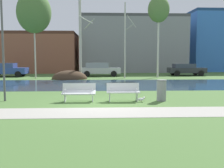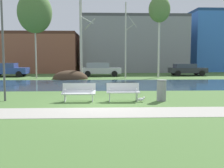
{
  "view_description": "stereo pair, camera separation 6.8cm",
  "coord_description": "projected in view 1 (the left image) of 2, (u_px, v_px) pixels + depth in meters",
  "views": [
    {
      "loc": [
        -0.06,
        -12.14,
        2.12
      ],
      "look_at": [
        0.56,
        1.59,
        0.77
      ],
      "focal_mm": 43.52,
      "sensor_mm": 36.0,
      "label": 1
    },
    {
      "loc": [
        0.01,
        -12.15,
        2.12
      ],
      "look_at": [
        0.56,
        1.59,
        0.77
      ],
      "focal_mm": 43.52,
      "sensor_mm": 36.0,
      "label": 2
    }
  ],
  "objects": [
    {
      "name": "ground_plane",
      "position": [
        101.0,
        83.0,
        22.23
      ],
      "size": [
        120.0,
        120.0,
        0.0
      ],
      "primitive_type": "plane",
      "color": "#476B33"
    },
    {
      "name": "building_blue_store",
      "position": [
        224.0,
        42.0,
        41.97
      ],
      "size": [
        10.86,
        6.53,
        9.09
      ],
      "color": "#3870C6",
      "rests_on": "ground"
    },
    {
      "name": "bench_left",
      "position": [
        79.0,
        92.0,
        13.03
      ],
      "size": [
        1.6,
        0.57,
        0.87
      ],
      "color": "silver",
      "rests_on": "ground"
    },
    {
      "name": "trash_bin",
      "position": [
        161.0,
        90.0,
        13.2
      ],
      "size": [
        0.48,
        0.48,
        1.03
      ],
      "color": "gray",
      "rests_on": "ground"
    },
    {
      "name": "birch_center_left",
      "position": [
        125.0,
        40.0,
        27.32
      ],
      "size": [
        1.18,
        1.98,
        7.59
      ],
      "color": "beige",
      "rests_on": "ground"
    },
    {
      "name": "parked_sedan_second_silver",
      "position": [
        99.0,
        69.0,
        30.63
      ],
      "size": [
        4.46,
        2.08,
        1.5
      ],
      "color": "#B2B5BC",
      "rests_on": "ground"
    },
    {
      "name": "parked_van_nearest_blue",
      "position": [
        7.0,
        69.0,
        29.86
      ],
      "size": [
        4.23,
        2.11,
        1.49
      ],
      "color": "#2D4793",
      "rests_on": "ground"
    },
    {
      "name": "seagull",
      "position": [
        141.0,
        99.0,
        12.94
      ],
      "size": [
        0.4,
        0.15,
        0.25
      ],
      "color": "white",
      "rests_on": "ground"
    },
    {
      "name": "birch_far_left",
      "position": [
        34.0,
        13.0,
        26.64
      ],
      "size": [
        3.37,
        3.37,
        8.53
      ],
      "color": "#BCB7A8",
      "rests_on": "ground"
    },
    {
      "name": "building_brick_low",
      "position": [
        35.0,
        53.0,
        39.59
      ],
      "size": [
        12.12,
        9.75,
        5.52
      ],
      "color": "brown",
      "rests_on": "ground"
    },
    {
      "name": "building_grey_warehouse",
      "position": [
        132.0,
        45.0,
        40.56
      ],
      "size": [
        14.88,
        8.24,
        8.0
      ],
      "color": "gray",
      "rests_on": "ground"
    },
    {
      "name": "river_band",
      "position": [
        101.0,
        84.0,
        21.33
      ],
      "size": [
        80.0,
        8.5,
        0.01
      ],
      "primitive_type": "cube",
      "color": "#284256",
      "rests_on": "ground"
    },
    {
      "name": "bench_right",
      "position": [
        123.0,
        92.0,
        13.12
      ],
      "size": [
        1.6,
        0.57,
        0.87
      ],
      "color": "silver",
      "rests_on": "ground"
    },
    {
      "name": "paved_path_strip",
      "position": [
        101.0,
        112.0,
        10.45
      ],
      "size": [
        60.0,
        1.96,
        0.01
      ],
      "primitive_type": "cube",
      "color": "#9E998E",
      "rests_on": "ground"
    },
    {
      "name": "streetlamp",
      "position": [
        2.0,
        27.0,
        12.88
      ],
      "size": [
        0.32,
        0.32,
        5.36
      ],
      "color": "#4C4C51",
      "rests_on": "ground"
    },
    {
      "name": "parked_hatch_third_dark",
      "position": [
        186.0,
        69.0,
        31.62
      ],
      "size": [
        4.19,
        2.12,
        1.37
      ],
      "color": "#282B30",
      "rests_on": "ground"
    },
    {
      "name": "birch_center",
      "position": [
        159.0,
        10.0,
        28.15
      ],
      "size": [
        2.24,
        2.24,
        9.08
      ],
      "color": "beige",
      "rests_on": "ground"
    },
    {
      "name": "soil_mound",
      "position": [
        70.0,
        79.0,
        26.58
      ],
      "size": [
        3.46,
        2.48,
        1.7
      ],
      "primitive_type": "ellipsoid",
      "color": "#423021",
      "rests_on": "ground"
    },
    {
      "name": "birch_left",
      "position": [
        81.0,
        36.0,
        26.65
      ],
      "size": [
        1.56,
        2.67,
        8.35
      ],
      "color": "#BCB7A8",
      "rests_on": "ground"
    }
  ]
}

